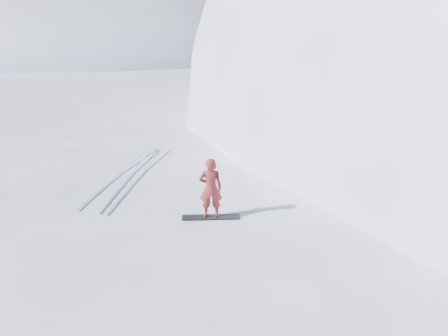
# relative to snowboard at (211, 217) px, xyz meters

# --- Properties ---
(ground) EXTENTS (400.00, 400.00, 0.00)m
(ground) POSITION_rel_snowboard_xyz_m (-1.80, -2.03, -2.41)
(ground) COLOR white
(ground) RESTS_ON ground
(near_ridge) EXTENTS (36.00, 28.00, 4.80)m
(near_ridge) POSITION_rel_snowboard_xyz_m (-0.80, 0.97, -2.41)
(near_ridge) COLOR white
(near_ridge) RESTS_ON ground
(far_ridge_c) EXTENTS (140.00, 90.00, 36.00)m
(far_ridge_c) POSITION_rel_snowboard_xyz_m (-41.80, 107.97, -2.41)
(far_ridge_c) COLOR white
(far_ridge_c) RESTS_ON ground
(wind_bumps) EXTENTS (16.00, 14.40, 1.00)m
(wind_bumps) POSITION_rel_snowboard_xyz_m (-2.36, 0.09, -2.41)
(wind_bumps) COLOR white
(wind_bumps) RESTS_ON ground
(snowboard) EXTENTS (1.57, 0.92, 0.03)m
(snowboard) POSITION_rel_snowboard_xyz_m (0.00, 0.00, 0.00)
(snowboard) COLOR black
(snowboard) RESTS_ON near_ridge
(snowboarder) EXTENTS (0.73, 0.63, 1.70)m
(snowboarder) POSITION_rel_snowboard_xyz_m (0.00, 0.00, 0.86)
(snowboarder) COLOR maroon
(snowboarder) RESTS_ON snowboard
(board_tracks) EXTENTS (2.00, 5.93, 0.04)m
(board_tracks) POSITION_rel_snowboard_xyz_m (-3.83, 1.98, 0.01)
(board_tracks) COLOR silver
(board_tracks) RESTS_ON ground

